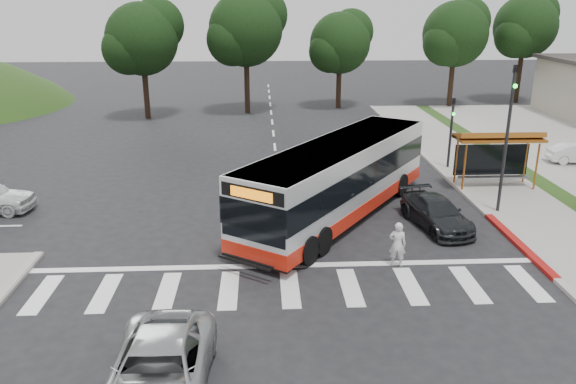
{
  "coord_description": "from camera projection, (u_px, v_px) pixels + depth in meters",
  "views": [
    {
      "loc": [
        -0.86,
        -21.4,
        8.93
      ],
      "look_at": [
        0.19,
        0.16,
        1.6
      ],
      "focal_mm": 35.0,
      "sensor_mm": 36.0,
      "label": 1
    }
  ],
  "objects": [
    {
      "name": "tree_ne_b",
      "position": [
        526.0,
        25.0,
        50.42
      ],
      "size": [
        6.16,
        5.74,
        10.02
      ],
      "color": "black",
      "rests_on": "ground"
    },
    {
      "name": "tree_north_a",
      "position": [
        247.0,
        28.0,
        45.49
      ],
      "size": [
        6.6,
        6.15,
        10.17
      ],
      "color": "black",
      "rests_on": "ground"
    },
    {
      "name": "transit_bus",
      "position": [
        339.0,
        181.0,
        24.11
      ],
      "size": [
        9.54,
        12.0,
        3.28
      ],
      "primitive_type": null,
      "rotation": [
        0.0,
        0.0,
        -0.61
      ],
      "color": "silver",
      "rests_on": "ground"
    },
    {
      "name": "traffic_signal_ne_short",
      "position": [
        452.0,
        126.0,
        30.82
      ],
      "size": [
        0.18,
        0.37,
        4.0
      ],
      "color": "black",
      "rests_on": "ground"
    },
    {
      "name": "tree_north_b",
      "position": [
        341.0,
        42.0,
        48.15
      ],
      "size": [
        5.72,
        5.33,
        8.43
      ],
      "color": "black",
      "rests_on": "ground"
    },
    {
      "name": "dark_sedan",
      "position": [
        436.0,
        213.0,
        23.29
      ],
      "size": [
        2.54,
        4.52,
        1.24
      ],
      "primitive_type": "imported",
      "rotation": [
        0.0,
        0.0,
        0.2
      ],
      "color": "black",
      "rests_on": "ground"
    },
    {
      "name": "tree_north_c",
      "position": [
        143.0,
        38.0,
        43.43
      ],
      "size": [
        6.16,
        5.74,
        9.3
      ],
      "color": "black",
      "rests_on": "ground"
    },
    {
      "name": "tree_ne_a",
      "position": [
        456.0,
        33.0,
        48.37
      ],
      "size": [
        6.16,
        5.74,
        9.3
      ],
      "color": "black",
      "rests_on": "parking_lot"
    },
    {
      "name": "curb_east",
      "position": [
        440.0,
        170.0,
        31.1
      ],
      "size": [
        0.3,
        40.0,
        0.15
      ],
      "primitive_type": "cube",
      "color": "#9E9991",
      "rests_on": "ground"
    },
    {
      "name": "silver_suv_south",
      "position": [
        158.0,
        374.0,
        13.08
      ],
      "size": [
        2.43,
        5.13,
        1.42
      ],
      "primitive_type": "imported",
      "rotation": [
        0.0,
        0.0,
        -0.02
      ],
      "color": "#A5A8AA",
      "rests_on": "ground"
    },
    {
      "name": "pedestrian",
      "position": [
        397.0,
        244.0,
        19.76
      ],
      "size": [
        0.68,
        0.53,
        1.66
      ],
      "primitive_type": "imported",
      "rotation": [
        0.0,
        0.0,
        2.9
      ],
      "color": "silver",
      "rests_on": "ground"
    },
    {
      "name": "traffic_signal_ne_tall",
      "position": [
        508.0,
        128.0,
        23.76
      ],
      "size": [
        0.18,
        0.37,
        6.5
      ],
      "color": "black",
      "rests_on": "ground"
    },
    {
      "name": "sidewalk_east",
      "position": [
        475.0,
        170.0,
        31.2
      ],
      "size": [
        4.0,
        40.0,
        0.12
      ],
      "primitive_type": "cube",
      "color": "gray",
      "rests_on": "ground"
    },
    {
      "name": "curb_east_red",
      "position": [
        518.0,
        244.0,
        21.65
      ],
      "size": [
        0.32,
        6.0,
        0.15
      ],
      "primitive_type": "cube",
      "color": "maroon",
      "rests_on": "ground"
    },
    {
      "name": "bus_shelter",
      "position": [
        497.0,
        142.0,
        27.72
      ],
      "size": [
        4.2,
        1.6,
        2.86
      ],
      "color": "#9B5419",
      "rests_on": "sidewalk_east"
    },
    {
      "name": "crosswalk_ladder",
      "position": [
        290.0,
        288.0,
        18.42
      ],
      "size": [
        18.0,
        2.6,
        0.01
      ],
      "primitive_type": "cube",
      "color": "silver",
      "rests_on": "ground"
    },
    {
      "name": "ground",
      "position": [
        284.0,
        230.0,
        23.15
      ],
      "size": [
        140.0,
        140.0,
        0.0
      ],
      "primitive_type": "plane",
      "color": "black",
      "rests_on": "ground"
    }
  ]
}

